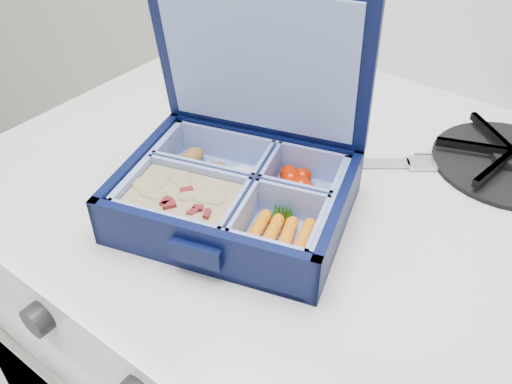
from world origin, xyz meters
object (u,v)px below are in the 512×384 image
Objects in this scene: fork at (337,163)px; burner_grate at (511,156)px; bento_box at (235,195)px; stove at (283,377)px.

burner_grate is at bearing 90.71° from fork.
bento_box is at bearing -127.43° from burner_grate.
fork is (0.05, 0.01, 0.45)m from stove.
burner_grate is (0.19, 0.24, -0.01)m from bento_box.
bento_box is 0.14m from fork.
bento_box is 1.07× the size of fork.
bento_box reaches higher than burner_grate.
stove is 4.30× the size of bento_box.
bento_box is 1.28× the size of burner_grate.
burner_grate is at bearing 30.94° from stove.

